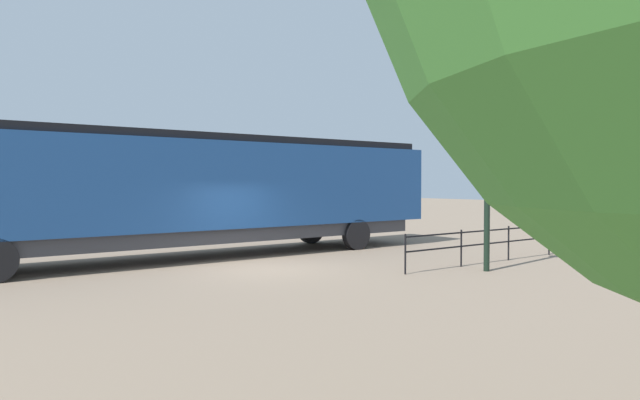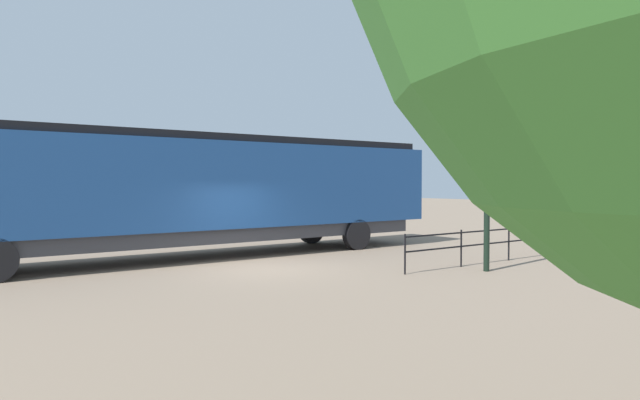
# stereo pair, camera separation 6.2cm
# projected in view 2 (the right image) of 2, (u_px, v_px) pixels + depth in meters

# --- Properties ---
(ground_plane) EXTENTS (120.00, 120.00, 0.00)m
(ground_plane) POSITION_uv_depth(u_px,v_px,m) (262.00, 269.00, 16.22)
(ground_plane) COLOR #84705B
(locomotive) EXTENTS (3.08, 18.05, 3.95)m
(locomotive) POSITION_uv_depth(u_px,v_px,m) (209.00, 189.00, 18.81)
(locomotive) COLOR navy
(locomotive) RESTS_ON ground_plane
(lamp_post) EXTENTS (0.45, 0.45, 5.62)m
(lamp_post) POSITION_uv_depth(u_px,v_px,m) (488.00, 134.00, 15.65)
(lamp_post) COLOR black
(lamp_post) RESTS_ON ground_plane
(platform_fence) EXTENTS (0.05, 11.48, 1.07)m
(platform_fence) POSITION_uv_depth(u_px,v_px,m) (530.00, 236.00, 18.65)
(platform_fence) COLOR black
(platform_fence) RESTS_ON ground_plane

